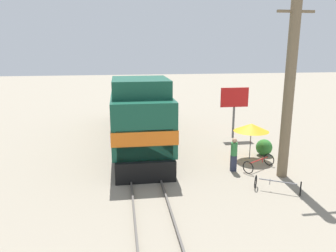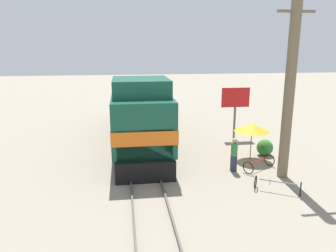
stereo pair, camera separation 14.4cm
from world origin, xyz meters
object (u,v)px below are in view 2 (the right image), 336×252
at_px(person_bystander, 234,153).
at_px(bicycle, 259,163).
at_px(vendor_umbrella, 252,128).
at_px(utility_pole, 290,87).
at_px(locomotive, 138,112).
at_px(billboard_sign, 235,101).
at_px(bicycle_spare, 277,185).

relative_size(person_bystander, bicycle, 0.90).
height_order(vendor_umbrella, person_bystander, vendor_umbrella).
height_order(utility_pole, bicycle, utility_pole).
bearing_deg(person_bystander, vendor_umbrella, 47.38).
relative_size(locomotive, billboard_sign, 4.33).
xyz_separation_m(locomotive, person_bystander, (4.69, -6.38, -1.07)).
bearing_deg(utility_pole, person_bystander, 155.63).
relative_size(utility_pole, bicycle, 4.51).
distance_m(locomotive, bicycle, 8.98).
bearing_deg(person_bystander, locomotive, 126.28).
distance_m(vendor_umbrella, person_bystander, 2.57).
bearing_deg(bicycle_spare, person_bystander, -126.78).
xyz_separation_m(billboard_sign, bicycle, (-0.75, -6.25, -2.36)).
height_order(utility_pole, bicycle_spare, utility_pole).
bearing_deg(vendor_umbrella, billboard_sign, 83.02).
relative_size(vendor_umbrella, bicycle_spare, 1.04).
relative_size(locomotive, person_bystander, 8.65).
distance_m(bicycle, bicycle_spare, 2.79).
relative_size(utility_pole, vendor_umbrella, 4.28).
relative_size(billboard_sign, bicycle_spare, 1.78).
distance_m(locomotive, billboard_sign, 6.90).
xyz_separation_m(locomotive, utility_pole, (6.91, -7.39, 2.51)).
height_order(utility_pole, person_bystander, utility_pole).
distance_m(vendor_umbrella, bicycle_spare, 4.79).
bearing_deg(billboard_sign, person_bystander, -109.14).
bearing_deg(utility_pole, billboard_sign, 90.33).
bearing_deg(vendor_umbrella, locomotive, 143.85).
relative_size(billboard_sign, bicycle, 1.81).
bearing_deg(person_bystander, bicycle_spare, -67.69).
height_order(billboard_sign, bicycle, billboard_sign).
distance_m(vendor_umbrella, bicycle, 2.33).
height_order(billboard_sign, person_bystander, billboard_sign).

